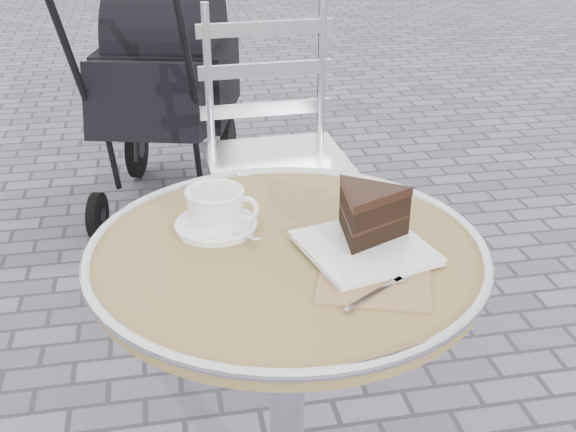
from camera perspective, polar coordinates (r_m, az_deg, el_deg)
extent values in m
cylinder|color=silver|center=(1.50, -0.08, -14.86)|extent=(0.07, 0.07, 0.67)
cylinder|color=tan|center=(1.29, -0.09, -3.18)|extent=(0.70, 0.70, 0.03)
torus|color=silver|center=(1.29, -0.09, -2.60)|extent=(0.72, 0.72, 0.02)
cylinder|color=white|center=(1.36, -5.70, -0.79)|extent=(0.15, 0.15, 0.01)
cylinder|color=white|center=(1.34, -5.77, 0.66)|extent=(0.13, 0.13, 0.07)
torus|color=white|center=(1.33, -3.40, 0.57)|extent=(0.05, 0.03, 0.05)
cylinder|color=#CCB488|center=(1.33, -5.83, 1.83)|extent=(0.09, 0.09, 0.01)
cube|color=#967052|center=(1.20, 6.85, -4.89)|extent=(0.23, 0.23, 0.00)
cube|color=white|center=(1.27, 6.08, -2.58)|extent=(0.24, 0.24, 0.01)
cylinder|color=silver|center=(2.17, -4.46, -4.36)|extent=(0.03, 0.03, 0.49)
cylinder|color=silver|center=(2.24, 4.89, -3.27)|extent=(0.03, 0.03, 0.49)
cylinder|color=silver|center=(2.49, -5.77, -0.08)|extent=(0.03, 0.03, 0.49)
cylinder|color=silver|center=(2.55, 2.45, 0.75)|extent=(0.03, 0.03, 0.49)
cube|color=silver|center=(2.24, -0.76, 4.13)|extent=(0.45, 0.45, 0.02)
cube|color=black|center=(2.99, -9.98, 9.38)|extent=(0.59, 0.77, 0.41)
cylinder|color=black|center=(2.92, -14.82, 0.04)|extent=(0.08, 0.19, 0.18)
cylinder|color=black|center=(2.81, -6.54, -0.25)|extent=(0.08, 0.19, 0.18)
cylinder|color=black|center=(3.43, -11.85, 5.37)|extent=(0.11, 0.28, 0.29)
cylinder|color=black|center=(3.34, -4.74, 5.27)|extent=(0.11, 0.28, 0.29)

